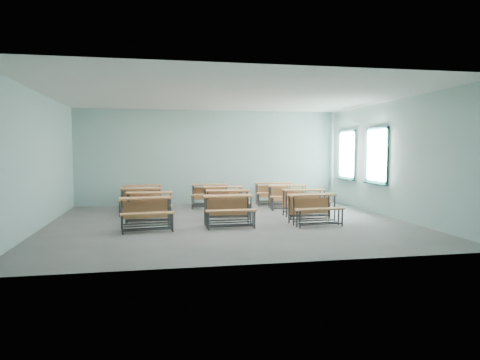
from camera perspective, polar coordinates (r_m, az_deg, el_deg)
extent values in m
cube|color=slate|center=(10.94, -1.39, -5.75)|extent=(9.00, 8.00, 0.02)
cube|color=silver|center=(10.87, -1.42, 11.22)|extent=(9.00, 8.00, 0.02)
cube|color=#9EC6C0|center=(14.75, -3.95, 3.05)|extent=(9.00, 0.02, 3.20)
cube|color=#9EC6C0|center=(6.86, 4.09, 1.95)|extent=(9.00, 0.02, 3.20)
cube|color=#9EC6C0|center=(10.99, -25.31, 2.35)|extent=(0.02, 8.00, 3.20)
cube|color=#9EC6C0|center=(12.35, 19.74, 2.64)|extent=(0.02, 8.00, 3.20)
cube|color=#1C4F4D|center=(14.84, 14.05, 0.36)|extent=(0.06, 1.20, 0.06)
cube|color=#1C4F4D|center=(14.82, 14.15, 6.31)|extent=(0.06, 1.20, 0.06)
cube|color=#1C4F4D|center=(14.30, 15.06, 3.29)|extent=(0.06, 0.06, 1.60)
cube|color=#1C4F4D|center=(15.33, 13.20, 3.37)|extent=(0.06, 0.06, 1.60)
cube|color=#1C4F4D|center=(14.81, 14.10, 3.33)|extent=(0.04, 0.04, 1.48)
cube|color=#1C4F4D|center=(14.81, 14.10, 3.33)|extent=(0.04, 1.08, 0.04)
cube|color=#1C4F4D|center=(14.83, 13.90, 0.12)|extent=(0.14, 1.28, 0.04)
cube|color=white|center=(14.82, 14.18, 3.33)|extent=(0.01, 1.08, 1.48)
cube|color=#1C4F4D|center=(13.06, 17.73, -0.20)|extent=(0.06, 1.20, 0.06)
cube|color=#1C4F4D|center=(13.04, 17.88, 6.57)|extent=(0.06, 1.20, 0.06)
cube|color=#1C4F4D|center=(12.53, 19.05, 3.13)|extent=(0.06, 0.06, 1.60)
cube|color=#1C4F4D|center=(13.53, 16.65, 3.23)|extent=(0.06, 0.06, 1.60)
cube|color=#1C4F4D|center=(13.03, 17.81, 3.18)|extent=(0.04, 0.04, 1.48)
cube|color=#1C4F4D|center=(13.03, 17.81, 3.18)|extent=(0.04, 1.08, 0.04)
cube|color=#1C4F4D|center=(13.04, 17.57, -0.46)|extent=(0.14, 1.28, 0.04)
cube|color=white|center=(13.04, 17.90, 3.18)|extent=(0.01, 1.08, 1.48)
cube|color=#B97242|center=(10.23, -12.47, -2.37)|extent=(1.23, 0.52, 0.04)
cube|color=#B97242|center=(10.45, -12.53, -3.91)|extent=(1.13, 0.14, 0.41)
cylinder|color=#313436|center=(10.09, -15.47, -4.64)|extent=(0.04, 0.04, 0.71)
cylinder|color=#313436|center=(10.18, -9.29, -4.48)|extent=(0.04, 0.04, 0.71)
cylinder|color=#313436|center=(10.41, -15.52, -4.38)|extent=(0.04, 0.04, 0.71)
cylinder|color=#313436|center=(10.49, -9.52, -4.23)|extent=(0.04, 0.04, 0.71)
cube|color=#313436|center=(10.16, -12.35, -5.98)|extent=(1.09, 0.15, 0.03)
cube|color=#313436|center=(10.47, -12.49, -5.68)|extent=(1.09, 0.15, 0.03)
cube|color=#B97242|center=(9.79, -12.23, -4.39)|extent=(1.21, 0.37, 0.03)
cylinder|color=#313436|center=(9.71, -15.39, -5.86)|extent=(0.04, 0.04, 0.41)
cylinder|color=#313436|center=(9.80, -8.96, -5.67)|extent=(0.04, 0.04, 0.41)
cylinder|color=#313436|center=(9.89, -15.42, -5.67)|extent=(0.04, 0.04, 0.41)
cylinder|color=#313436|center=(9.98, -9.11, -5.49)|extent=(0.04, 0.04, 0.41)
cube|color=#313436|center=(9.76, -12.15, -6.51)|extent=(1.09, 0.15, 0.03)
cube|color=#313436|center=(9.94, -12.24, -6.31)|extent=(1.09, 0.15, 0.03)
cube|color=#B97242|center=(10.46, -1.64, -2.14)|extent=(1.20, 0.41, 0.04)
cube|color=#B97242|center=(10.68, -1.80, -3.65)|extent=(1.13, 0.03, 0.41)
cylinder|color=#313436|center=(10.27, -4.50, -4.35)|extent=(0.04, 0.04, 0.71)
cylinder|color=#313436|center=(10.46, 1.47, -4.19)|extent=(0.04, 0.04, 0.71)
cylinder|color=#313436|center=(10.59, -4.71, -4.11)|extent=(0.04, 0.04, 0.71)
cylinder|color=#313436|center=(10.77, 1.10, -3.96)|extent=(0.04, 0.04, 0.71)
cube|color=#313436|center=(10.39, -1.49, -5.66)|extent=(1.09, 0.04, 0.03)
cube|color=#313436|center=(10.70, -1.78, -5.38)|extent=(1.09, 0.04, 0.03)
cube|color=#B97242|center=(10.03, -1.18, -4.10)|extent=(1.19, 0.26, 0.03)
cylinder|color=#313436|center=(9.89, -4.21, -5.54)|extent=(0.04, 0.04, 0.41)
cylinder|color=#313436|center=(10.08, 1.99, -5.35)|extent=(0.04, 0.04, 0.41)
cylinder|color=#313436|center=(10.08, -4.35, -5.36)|extent=(0.04, 0.04, 0.41)
cylinder|color=#313436|center=(10.26, 1.75, -5.18)|extent=(0.04, 0.04, 0.41)
cube|color=#313436|center=(10.00, -1.08, -6.17)|extent=(1.09, 0.04, 0.03)
cube|color=#313436|center=(10.18, -1.27, -5.98)|extent=(1.09, 0.04, 0.03)
cube|color=#B97242|center=(10.86, 9.57, -1.96)|extent=(1.21, 0.46, 0.04)
cube|color=#B97242|center=(11.07, 9.17, -3.43)|extent=(1.13, 0.08, 0.41)
cylinder|color=#313436|center=(10.56, 7.17, -4.15)|extent=(0.04, 0.04, 0.71)
cylinder|color=#313436|center=(11.00, 12.50, -3.89)|extent=(0.04, 0.04, 0.71)
cylinder|color=#313436|center=(10.85, 6.56, -3.92)|extent=(0.04, 0.04, 0.71)
cylinder|color=#313436|center=(11.28, 11.77, -3.68)|extent=(0.04, 0.04, 0.71)
cube|color=#313436|center=(10.80, 9.87, -5.35)|extent=(1.09, 0.09, 0.03)
cube|color=#313436|center=(11.09, 9.20, -5.10)|extent=(1.09, 0.09, 0.03)
cube|color=#B97242|center=(10.47, 10.60, -3.83)|extent=(1.20, 0.32, 0.03)
cylinder|color=#313436|center=(10.20, 8.00, -5.28)|extent=(0.04, 0.04, 0.41)
cylinder|color=#313436|center=(10.65, 13.48, -4.95)|extent=(0.04, 0.04, 0.41)
cylinder|color=#313436|center=(10.37, 7.61, -5.12)|extent=(0.04, 0.04, 0.41)
cylinder|color=#313436|center=(10.82, 13.02, -4.81)|extent=(0.04, 0.04, 0.41)
cube|color=#313436|center=(10.44, 10.79, -5.80)|extent=(1.09, 0.09, 0.03)
cube|color=#313436|center=(10.60, 10.36, -5.64)|extent=(1.09, 0.09, 0.03)
cube|color=#B97242|center=(11.49, -11.96, -1.67)|extent=(1.21, 0.45, 0.04)
cube|color=#B97242|center=(11.70, -11.88, -3.06)|extent=(1.13, 0.07, 0.41)
cylinder|color=#313436|center=(11.42, -14.73, -3.63)|extent=(0.04, 0.04, 0.71)
cylinder|color=#313436|center=(11.35, -9.23, -3.60)|extent=(0.04, 0.04, 0.71)
cylinder|color=#313436|center=(11.74, -14.55, -3.42)|extent=(0.04, 0.04, 0.71)
cylinder|color=#313436|center=(11.66, -9.20, -3.39)|extent=(0.04, 0.04, 0.71)
cube|color=#313436|center=(11.41, -11.97, -4.88)|extent=(1.09, 0.08, 0.03)
cube|color=#313436|center=(11.72, -11.87, -4.64)|extent=(1.09, 0.08, 0.03)
cube|color=#B97242|center=(11.05, -12.10, -3.44)|extent=(1.20, 0.30, 0.03)
cylinder|color=#313436|center=(11.04, -14.96, -4.67)|extent=(0.04, 0.04, 0.41)
cylinder|color=#313436|center=(10.96, -9.26, -4.64)|extent=(0.04, 0.04, 0.41)
cylinder|color=#313436|center=(11.22, -14.85, -4.52)|extent=(0.04, 0.04, 0.41)
cylinder|color=#313436|center=(11.15, -9.24, -4.50)|extent=(0.04, 0.04, 0.41)
cube|color=#313436|center=(11.01, -12.11, -5.31)|extent=(1.09, 0.08, 0.03)
cube|color=#313436|center=(11.19, -12.04, -5.16)|extent=(1.09, 0.08, 0.03)
cube|color=#B97242|center=(11.81, -1.67, -1.43)|extent=(1.23, 0.51, 0.04)
cube|color=#B97242|center=(12.03, -1.72, -2.78)|extent=(1.13, 0.13, 0.41)
cylinder|color=#313436|center=(11.67, -4.30, -3.34)|extent=(0.04, 0.04, 0.71)
cylinder|color=#313436|center=(11.74, 1.05, -3.29)|extent=(0.04, 0.04, 0.71)
cylinder|color=#313436|center=(11.99, -4.33, -3.15)|extent=(0.04, 0.04, 0.71)
cylinder|color=#313436|center=(12.05, 0.88, -3.10)|extent=(0.04, 0.04, 0.71)
cube|color=#313436|center=(11.73, -1.62, -4.55)|extent=(1.09, 0.14, 0.03)
cube|color=#313436|center=(12.04, -1.71, -4.32)|extent=(1.09, 0.14, 0.03)
cube|color=#B97242|center=(11.37, -1.52, -3.14)|extent=(1.21, 0.37, 0.03)
cylinder|color=#313436|center=(11.29, -4.27, -4.35)|extent=(0.04, 0.04, 0.41)
cylinder|color=#313436|center=(11.35, 1.27, -4.29)|extent=(0.04, 0.04, 0.41)
cylinder|color=#313436|center=(11.47, -4.28, -4.21)|extent=(0.04, 0.04, 0.41)
cylinder|color=#313436|center=(11.54, 1.17, -4.15)|extent=(0.04, 0.04, 0.41)
cube|color=#313436|center=(11.33, -1.49, -4.96)|extent=(1.09, 0.14, 0.03)
cube|color=#313436|center=(11.51, -1.55, -4.81)|extent=(1.09, 0.14, 0.03)
cube|color=#B97242|center=(12.13, 8.50, -1.33)|extent=(1.20, 0.41, 0.04)
cube|color=#B97242|center=(12.33, 8.21, -2.66)|extent=(1.13, 0.03, 0.41)
cylinder|color=#313436|center=(11.85, 6.22, -3.25)|extent=(0.04, 0.04, 0.71)
cylinder|color=#313436|center=(12.20, 11.16, -3.09)|extent=(0.04, 0.04, 0.71)
cylinder|color=#313436|center=(12.15, 5.80, -3.06)|extent=(0.04, 0.04, 0.71)
cylinder|color=#313436|center=(12.50, 10.63, -2.91)|extent=(0.04, 0.04, 0.71)
cube|color=#313436|center=(12.05, 8.71, -4.36)|extent=(1.09, 0.04, 0.03)
cube|color=#313436|center=(12.35, 8.24, -4.16)|extent=(1.09, 0.04, 0.03)
cube|color=#B97242|center=(11.71, 9.24, -2.98)|extent=(1.20, 0.26, 0.03)
cylinder|color=#313436|center=(11.48, 6.80, -4.23)|extent=(0.04, 0.04, 0.41)
cylinder|color=#313436|center=(11.84, 11.88, -4.03)|extent=(0.04, 0.04, 0.41)
cylinder|color=#313436|center=(11.66, 6.53, -4.10)|extent=(0.04, 0.04, 0.41)
cylinder|color=#313436|center=(12.02, 11.54, -3.91)|extent=(0.04, 0.04, 0.41)
cube|color=#313436|center=(11.67, 9.37, -4.75)|extent=(1.09, 0.04, 0.03)
cube|color=#313436|center=(11.84, 9.07, -4.61)|extent=(1.09, 0.04, 0.03)
cube|color=#B97242|center=(12.75, -13.03, -1.13)|extent=(1.21, 0.45, 0.04)
cube|color=#B97242|center=(12.97, -12.93, -2.39)|extent=(1.13, 0.07, 0.41)
cylinder|color=#313436|center=(12.69, -15.52, -2.89)|extent=(0.04, 0.04, 0.71)
cylinder|color=#313436|center=(12.60, -10.58, -2.86)|extent=(0.04, 0.04, 0.71)
cylinder|color=#313436|center=(13.01, -15.34, -2.72)|extent=(0.04, 0.04, 0.71)
cylinder|color=#313436|center=(12.91, -10.52, -2.69)|extent=(0.04, 0.04, 0.71)
cube|color=#313436|center=(12.67, -13.04, -4.01)|extent=(1.09, 0.08, 0.03)
cube|color=#313436|center=(12.98, -12.92, -3.82)|extent=(1.09, 0.08, 0.03)
cube|color=#B97242|center=(12.31, -13.19, -2.70)|extent=(1.20, 0.31, 0.03)
cylinder|color=#313436|center=(12.31, -15.76, -3.79)|extent=(0.04, 0.04, 0.41)
cylinder|color=#313436|center=(12.21, -10.66, -3.77)|extent=(0.04, 0.04, 0.41)
cylinder|color=#313436|center=(12.49, -15.64, -3.68)|extent=(0.04, 0.04, 0.41)
cylinder|color=#313436|center=(12.39, -10.62, -3.66)|extent=(0.04, 0.04, 0.41)
cube|color=#313436|center=(12.26, -13.21, -4.37)|extent=(1.09, 0.08, 0.03)
cube|color=#313436|center=(12.45, -13.13, -4.25)|extent=(1.09, 0.08, 0.03)
cube|color=#B97242|center=(13.00, -2.26, -0.93)|extent=(1.20, 0.43, 0.04)
cube|color=#B97242|center=(13.21, -2.35, -2.17)|extent=(1.13, 0.05, 0.41)
cylinder|color=#313436|center=(12.82, -4.59, -2.68)|extent=(0.04, 0.04, 0.71)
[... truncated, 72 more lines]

